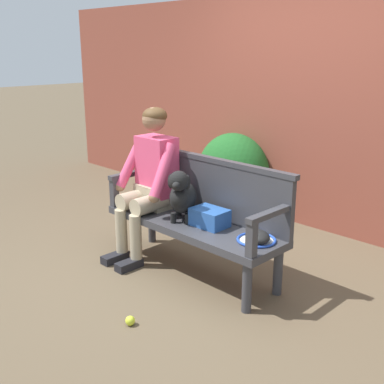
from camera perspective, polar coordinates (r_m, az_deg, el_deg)
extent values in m
plane|color=brown|center=(4.08, 0.00, -9.27)|extent=(40.00, 40.00, 0.00)
cube|color=brown|center=(5.10, 14.29, 9.09)|extent=(8.00, 0.30, 2.31)
ellipsoid|color=#1E5B23|center=(5.39, 4.84, 2.22)|extent=(0.86, 0.71, 0.89)
cube|color=#38383D|center=(3.92, 0.00, -3.92)|extent=(1.61, 0.49, 0.06)
cylinder|color=#38383D|center=(4.40, -8.40, -4.77)|extent=(0.07, 0.07, 0.38)
cylinder|color=#38383D|center=(3.44, 6.48, -11.08)|extent=(0.07, 0.07, 0.38)
cylinder|color=#38383D|center=(4.61, -4.75, -3.64)|extent=(0.07, 0.07, 0.38)
cylinder|color=#38383D|center=(3.71, 10.08, -9.12)|extent=(0.07, 0.07, 0.38)
cube|color=#38383D|center=(3.98, 2.17, 0.34)|extent=(1.61, 0.05, 0.46)
cube|color=#38383D|center=(3.92, 2.21, 3.85)|extent=(1.65, 0.06, 0.04)
cube|color=#38383D|center=(4.31, -9.13, -0.13)|extent=(0.06, 0.06, 0.24)
cube|color=#38383D|center=(4.38, -7.07, 2.16)|extent=(0.06, 0.49, 0.04)
cube|color=#38383D|center=(3.25, 7.02, -5.67)|extent=(0.06, 0.06, 0.24)
cube|color=#38383D|center=(3.35, 9.26, -2.50)|extent=(0.06, 0.49, 0.04)
cube|color=black|center=(4.29, -9.05, -7.65)|extent=(0.10, 0.24, 0.07)
cylinder|color=tan|center=(4.24, -8.32, -4.54)|extent=(0.10, 0.10, 0.39)
cylinder|color=tan|center=(4.25, -6.77, -0.83)|extent=(0.15, 0.31, 0.15)
cube|color=black|center=(4.14, -7.41, -8.49)|extent=(0.10, 0.24, 0.07)
cylinder|color=tan|center=(4.09, -6.63, -5.28)|extent=(0.10, 0.10, 0.39)
cylinder|color=tan|center=(4.10, -5.04, -1.43)|extent=(0.15, 0.31, 0.15)
cube|color=tan|center=(4.26, -4.30, -0.42)|extent=(0.32, 0.24, 0.20)
cube|color=#E04770|center=(4.21, -4.17, 3.03)|extent=(0.34, 0.22, 0.52)
cylinder|color=#E04770|center=(4.29, -7.19, 3.48)|extent=(0.14, 0.32, 0.45)
sphere|color=#936B4C|center=(4.29, -8.49, 0.66)|extent=(0.09, 0.09, 0.09)
cylinder|color=#E04770|center=(3.97, -3.46, 2.52)|extent=(0.14, 0.32, 0.45)
sphere|color=#936B4C|center=(3.94, -4.49, -0.64)|extent=(0.09, 0.09, 0.09)
sphere|color=#936B4C|center=(4.12, -4.50, 8.53)|extent=(0.20, 0.20, 0.20)
ellipsoid|color=#51381E|center=(4.12, -4.40, 8.96)|extent=(0.21, 0.21, 0.14)
cylinder|color=black|center=(3.87, -2.21, -3.06)|extent=(0.05, 0.05, 0.08)
cylinder|color=black|center=(3.85, -0.54, -3.18)|extent=(0.05, 0.05, 0.08)
cylinder|color=black|center=(4.05, -1.56, -2.17)|extent=(0.05, 0.05, 0.08)
cylinder|color=black|center=(4.02, 0.04, -2.28)|extent=(0.05, 0.05, 0.08)
ellipsoid|color=black|center=(3.90, -1.07, -0.60)|extent=(0.35, 0.38, 0.25)
sphere|color=black|center=(3.79, -1.45, -0.78)|extent=(0.15, 0.15, 0.15)
sphere|color=black|center=(3.72, -1.57, 1.32)|extent=(0.16, 0.16, 0.16)
ellipsoid|color=black|center=(3.66, -1.83, 0.79)|extent=(0.10, 0.11, 0.06)
ellipsoid|color=black|center=(3.75, -2.53, 1.26)|extent=(0.06, 0.06, 0.12)
ellipsoid|color=black|center=(3.72, -0.53, 1.15)|extent=(0.06, 0.06, 0.12)
sphere|color=black|center=(4.03, -0.60, 0.71)|extent=(0.07, 0.07, 0.07)
torus|color=blue|center=(3.56, 7.59, -5.59)|extent=(0.39, 0.39, 0.02)
cylinder|color=silver|center=(3.56, 7.58, -5.70)|extent=(0.25, 0.25, 0.00)
cube|color=blue|center=(3.71, 8.16, -4.62)|extent=(0.06, 0.08, 0.02)
cylinder|color=black|center=(3.83, 8.61, -3.90)|extent=(0.12, 0.21, 0.03)
ellipsoid|color=black|center=(3.52, 7.74, -5.23)|extent=(0.28, 0.26, 0.09)
cube|color=#2856A3|center=(3.80, 2.08, -3.01)|extent=(0.28, 0.21, 0.14)
sphere|color=#CCDB33|center=(3.37, -7.29, -14.79)|extent=(0.07, 0.07, 0.07)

